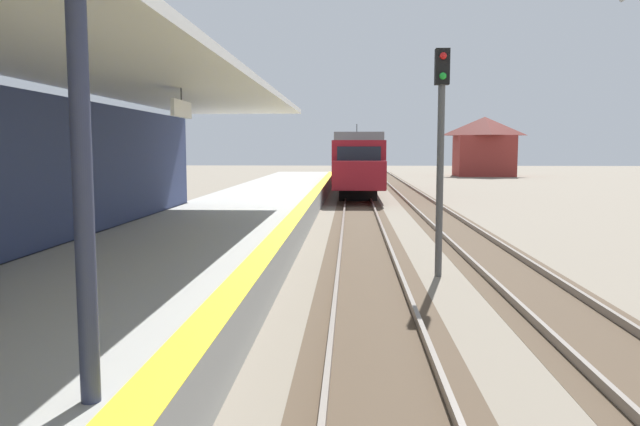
% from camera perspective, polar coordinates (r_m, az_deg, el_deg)
% --- Properties ---
extents(station_platform, '(5.00, 80.00, 0.91)m').
position_cam_1_polar(station_platform, '(16.36, -11.25, -3.02)').
color(station_platform, '#999993').
rests_on(station_platform, ground).
extents(station_building_with_canopy, '(4.85, 24.00, 4.43)m').
position_cam_1_polar(station_building_with_canopy, '(12.76, -24.09, 4.04)').
color(station_building_with_canopy, '#4C4C4C').
rests_on(station_building_with_canopy, ground).
extents(track_pair_nearest_platform, '(2.34, 120.00, 0.16)m').
position_cam_1_polar(track_pair_nearest_platform, '(19.89, 4.06, -2.51)').
color(track_pair_nearest_platform, '#4C3D2D').
rests_on(track_pair_nearest_platform, ground).
extents(track_pair_middle, '(2.34, 120.00, 0.16)m').
position_cam_1_polar(track_pair_middle, '(20.25, 13.73, -2.51)').
color(track_pair_middle, '#4C3D2D').
rests_on(track_pair_middle, ground).
extents(approaching_train, '(2.93, 19.60, 4.76)m').
position_cam_1_polar(approaching_train, '(41.66, 3.45, 4.84)').
color(approaching_train, maroon).
rests_on(approaching_train, ground).
extents(rail_signal_post, '(0.32, 0.34, 5.20)m').
position_cam_1_polar(rail_signal_post, '(14.46, 11.05, 6.74)').
color(rail_signal_post, '#4C4C4C').
rests_on(rail_signal_post, ground).
extents(distant_trackside_house, '(6.60, 5.28, 6.40)m').
position_cam_1_polar(distant_trackside_house, '(69.71, 14.86, 6.04)').
color(distant_trackside_house, maroon).
rests_on(distant_trackside_house, ground).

